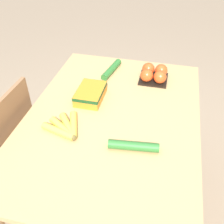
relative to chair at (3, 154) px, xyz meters
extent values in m
plane|color=gray|center=(0.13, -0.62, -0.48)|extent=(12.00, 12.00, 0.00)
cube|color=tan|center=(0.13, -0.62, 0.28)|extent=(1.22, 0.86, 0.03)
cylinder|color=tan|center=(0.68, -0.99, -0.11)|extent=(0.06, 0.06, 0.74)
cylinder|color=tan|center=(0.68, -0.25, -0.11)|extent=(0.06, 0.06, 0.74)
cube|color=#8E6642|center=(0.00, -0.13, 0.21)|extent=(0.39, 0.03, 0.44)
cylinder|color=#8E6642|center=(0.18, -0.11, -0.26)|extent=(0.04, 0.04, 0.44)
cylinder|color=#8E6642|center=(-0.18, -0.10, -0.26)|extent=(0.04, 0.04, 0.44)
sphere|color=brown|center=(-0.07, -0.49, 0.31)|extent=(0.03, 0.03, 0.03)
cylinder|color=#DBCC47|center=(0.02, -0.46, 0.31)|extent=(0.17, 0.09, 0.03)
cylinder|color=#DBCC47|center=(0.00, -0.43, 0.31)|extent=(0.16, 0.13, 0.03)
cylinder|color=#DBCC47|center=(-0.02, -0.42, 0.31)|extent=(0.12, 0.16, 0.03)
cylinder|color=#DBCC47|center=(-0.04, -0.40, 0.31)|extent=(0.08, 0.18, 0.03)
cube|color=black|center=(0.53, -0.78, 0.30)|extent=(0.16, 0.16, 0.01)
sphere|color=#DB4C1E|center=(0.49, -0.82, 0.34)|extent=(0.08, 0.08, 0.08)
sphere|color=#DB4C1E|center=(0.57, -0.82, 0.34)|extent=(0.08, 0.08, 0.08)
sphere|color=#DB4C1E|center=(0.49, -0.74, 0.34)|extent=(0.08, 0.08, 0.08)
sphere|color=#DB4C1E|center=(0.57, -0.74, 0.34)|extent=(0.08, 0.08, 0.08)
cube|color=orange|center=(0.26, -0.47, 0.32)|extent=(0.20, 0.13, 0.06)
cube|color=#19471E|center=(0.26, -0.47, 0.34)|extent=(0.20, 0.14, 0.02)
cylinder|color=#2D702D|center=(-0.06, -0.76, 0.31)|extent=(0.07, 0.22, 0.04)
cylinder|color=#2D702D|center=(0.55, -0.52, 0.31)|extent=(0.22, 0.08, 0.04)
camera|label=1|loc=(-0.84, -0.85, 1.14)|focal=42.00mm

